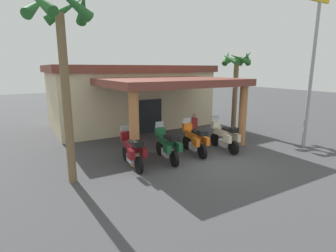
{
  "coord_description": "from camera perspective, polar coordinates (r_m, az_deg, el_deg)",
  "views": [
    {
      "loc": [
        -7.29,
        -8.26,
        3.98
      ],
      "look_at": [
        -0.75,
        2.68,
        1.2
      ],
      "focal_mm": 28.33,
      "sensor_mm": 36.0,
      "label": 1
    }
  ],
  "objects": [
    {
      "name": "motorcycle_cream",
      "position": [
        13.33,
        12.04,
        -2.23
      ],
      "size": [
        0.77,
        2.21,
        1.61
      ],
      "rotation": [
        0.0,
        0.0,
        1.45
      ],
      "color": "black",
      "rests_on": "ground_plane"
    },
    {
      "name": "motorcycle_maroon",
      "position": [
        10.93,
        -7.73,
        -5.28
      ],
      "size": [
        0.73,
        2.21,
        1.61
      ],
      "rotation": [
        0.0,
        0.0,
        1.5
      ],
      "color": "black",
      "rests_on": "ground_plane"
    },
    {
      "name": "motorcycle_orange",
      "position": [
        12.55,
        5.73,
        -2.93
      ],
      "size": [
        0.81,
        2.21,
        1.61
      ],
      "rotation": [
        0.0,
        0.0,
        1.43
      ],
      "color": "black",
      "rests_on": "ground_plane"
    },
    {
      "name": "palm_tree_near_portico",
      "position": [
        17.68,
        14.48,
        11.59
      ],
      "size": [
        1.98,
        2.06,
        5.19
      ],
      "color": "brown",
      "rests_on": "ground_plane"
    },
    {
      "name": "palm_tree_roadside",
      "position": [
        9.57,
        -21.91,
        17.04
      ],
      "size": [
        2.16,
        2.2,
        6.48
      ],
      "color": "brown",
      "rests_on": "ground_plane"
    },
    {
      "name": "ground_plane",
      "position": [
        11.72,
        10.0,
        -7.75
      ],
      "size": [
        80.0,
        80.0,
        0.0
      ],
      "primitive_type": "plane",
      "color": "#424244"
    },
    {
      "name": "pedestrian",
      "position": [
        14.45,
        5.72,
        -0.0
      ],
      "size": [
        0.32,
        0.53,
        1.6
      ],
      "rotation": [
        0.0,
        0.0,
        3.11
      ],
      "color": "brown",
      "rests_on": "ground_plane"
    },
    {
      "name": "motorcycle_green",
      "position": [
        11.56,
        -0.22,
        -4.2
      ],
      "size": [
        0.77,
        2.21,
        1.61
      ],
      "rotation": [
        0.0,
        0.0,
        1.45
      ],
      "color": "black",
      "rests_on": "ground_plane"
    },
    {
      "name": "motel_building",
      "position": [
        18.51,
        -7.53,
        6.57
      ],
      "size": [
        10.76,
        10.8,
        4.17
      ],
      "rotation": [
        0.0,
        0.0,
        -0.01
      ],
      "color": "beige",
      "rests_on": "ground_plane"
    },
    {
      "name": "roadside_sign",
      "position": [
        15.02,
        29.1,
        15.91
      ],
      "size": [
        1.4,
        0.18,
        8.09
      ],
      "color": "#99999E",
      "rests_on": "ground_plane"
    }
  ]
}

